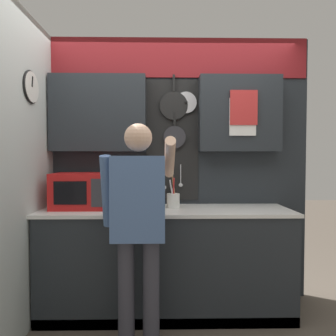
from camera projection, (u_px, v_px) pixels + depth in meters
ground_plane at (166, 312)px, 2.70m from camera, size 14.00×14.00×0.00m
base_cabinet_counter at (166, 261)px, 2.68m from camera, size 2.20×0.60×0.94m
back_wall_unit at (166, 143)px, 2.91m from camera, size 2.77×0.23×2.55m
side_wall at (16, 172)px, 2.22m from camera, size 0.07×1.60×2.55m
microwave at (83, 191)px, 2.70m from camera, size 0.50×0.36×0.32m
knife_block at (149, 198)px, 2.71m from camera, size 0.13×0.16×0.27m
utensil_crock at (173, 199)px, 2.72m from camera, size 0.12×0.12×0.35m
person at (139, 216)px, 2.16m from camera, size 0.54×0.60×1.63m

